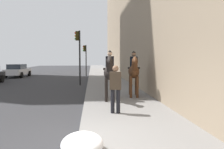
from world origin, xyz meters
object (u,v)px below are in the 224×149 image
object	(u,v)px
car_mid_lane	(18,70)
traffic_light_far_curb	(85,55)
mounted_horse_near	(110,72)
traffic_light_near_curb	(79,49)
mounted_horse_far	(134,71)
pedestrian_greeting	(115,86)

from	to	relation	value
car_mid_lane	traffic_light_far_curb	distance (m)	7.65
mounted_horse_near	traffic_light_near_curb	world-z (taller)	traffic_light_near_curb
mounted_horse_far	pedestrian_greeting	distance (m)	3.63
pedestrian_greeting	car_mid_lane	bearing A→B (deg)	36.60
pedestrian_greeting	traffic_light_far_curb	xyz separation A→B (m)	(18.50, 1.59, 1.34)
mounted_horse_far	traffic_light_far_curb	xyz separation A→B (m)	(15.13, 2.88, 1.01)
traffic_light_far_curb	car_mid_lane	bearing A→B (deg)	96.89
pedestrian_greeting	traffic_light_near_curb	distance (m)	9.78
car_mid_lane	mounted_horse_far	bearing A→B (deg)	-142.14
traffic_light_near_curb	traffic_light_far_curb	xyz separation A→B (m)	(9.04, -0.24, -0.34)
mounted_horse_near	pedestrian_greeting	distance (m)	2.48
mounted_horse_near	car_mid_lane	xyz separation A→B (m)	(15.15, 8.99, -0.69)
mounted_horse_near	car_mid_lane	distance (m)	17.63
mounted_horse_near	traffic_light_near_curb	distance (m)	7.36
pedestrian_greeting	traffic_light_near_curb	xyz separation A→B (m)	(9.46, 1.83, 1.68)
car_mid_lane	traffic_light_far_curb	xyz separation A→B (m)	(0.89, -7.40, 1.70)
mounted_horse_near	pedestrian_greeting	bearing A→B (deg)	5.01
mounted_horse_far	traffic_light_far_curb	distance (m)	15.44
car_mid_lane	traffic_light_near_curb	xyz separation A→B (m)	(-8.15, -7.16, 2.03)
mounted_horse_near	car_mid_lane	bearing A→B (deg)	-144.43
mounted_horse_far	pedestrian_greeting	world-z (taller)	mounted_horse_far
traffic_light_far_curb	mounted_horse_far	bearing A→B (deg)	-169.21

